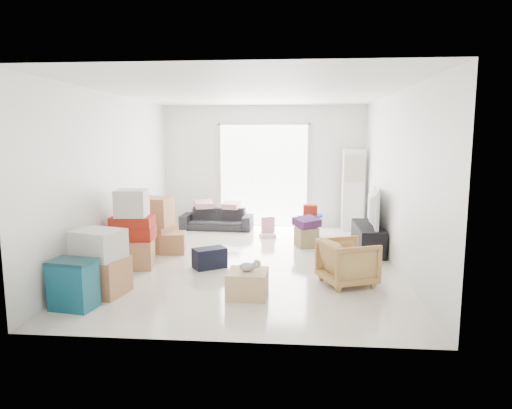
{
  "coord_description": "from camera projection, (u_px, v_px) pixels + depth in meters",
  "views": [
    {
      "loc": [
        0.67,
        -7.23,
        2.02
      ],
      "look_at": [
        0.06,
        0.2,
        0.9
      ],
      "focal_mm": 32.0,
      "sensor_mm": 36.0,
      "label": 1
    }
  ],
  "objects": [
    {
      "name": "room_shell",
      "position": [
        251.0,
        179.0,
        7.28
      ],
      "size": [
        4.98,
        6.48,
        3.18
      ],
      "color": "silver",
      "rests_on": "ground"
    },
    {
      "name": "sliding_door",
      "position": [
        264.0,
        171.0,
        10.23
      ],
      "size": [
        2.1,
        0.04,
        2.33
      ],
      "color": "white",
      "rests_on": "room_shell"
    },
    {
      "name": "ac_tower",
      "position": [
        353.0,
        190.0,
        9.8
      ],
      "size": [
        0.45,
        0.3,
        1.75
      ],
      "primitive_type": "cube",
      "color": "white",
      "rests_on": "room_shell"
    },
    {
      "name": "tv_console",
      "position": [
        368.0,
        238.0,
        8.11
      ],
      "size": [
        0.41,
        1.38,
        0.46
      ],
      "primitive_type": "cube",
      "color": "black",
      "rests_on": "room_shell"
    },
    {
      "name": "television",
      "position": [
        368.0,
        221.0,
        8.07
      ],
      "size": [
        0.76,
        1.17,
        0.15
      ],
      "primitive_type": "imported",
      "rotation": [
        0.0,
        0.0,
        1.46
      ],
      "color": "black",
      "rests_on": "tv_console"
    },
    {
      "name": "sofa",
      "position": [
        217.0,
        215.0,
        9.98
      ],
      "size": [
        1.58,
        0.54,
        0.61
      ],
      "primitive_type": "imported",
      "rotation": [
        0.0,
        0.0,
        -0.06
      ],
      "color": "#28292E",
      "rests_on": "room_shell"
    },
    {
      "name": "pillow_left",
      "position": [
        204.0,
        198.0,
        9.98
      ],
      "size": [
        0.52,
        0.47,
        0.13
      ],
      "primitive_type": "cube",
      "rotation": [
        0.0,
        0.0,
        0.38
      ],
      "color": "#DBA0AC",
      "rests_on": "sofa"
    },
    {
      "name": "pillow_right",
      "position": [
        231.0,
        199.0,
        9.89
      ],
      "size": [
        0.39,
        0.34,
        0.11
      ],
      "primitive_type": "cube",
      "rotation": [
        0.0,
        0.0,
        -0.25
      ],
      "color": "#DBA0AC",
      "rests_on": "sofa"
    },
    {
      "name": "armchair",
      "position": [
        348.0,
        260.0,
        6.24
      ],
      "size": [
        0.83,
        0.85,
        0.69
      ],
      "primitive_type": "imported",
      "rotation": [
        0.0,
        0.0,
        1.95
      ],
      "color": "tan",
      "rests_on": "room_shell"
    },
    {
      "name": "storage_bins",
      "position": [
        73.0,
        284.0,
        5.36
      ],
      "size": [
        0.56,
        0.44,
        0.59
      ],
      "rotation": [
        0.0,
        0.0,
        -0.17
      ],
      "color": "#0F4D64",
      "rests_on": "room_shell"
    },
    {
      "name": "box_stack_a",
      "position": [
        100.0,
        264.0,
        5.85
      ],
      "size": [
        0.72,
        0.64,
        0.84
      ],
      "rotation": [
        0.0,
        0.0,
        -0.22
      ],
      "color": "#AB754D",
      "rests_on": "room_shell"
    },
    {
      "name": "box_stack_b",
      "position": [
        133.0,
        234.0,
        7.05
      ],
      "size": [
        0.7,
        0.7,
        1.21
      ],
      "rotation": [
        0.0,
        0.0,
        0.1
      ],
      "color": "#AB754D",
      "rests_on": "room_shell"
    },
    {
      "name": "box_stack_c",
      "position": [
        155.0,
        225.0,
        8.1
      ],
      "size": [
        0.77,
        0.71,
        0.95
      ],
      "rotation": [
        0.0,
        0.0,
        -0.26
      ],
      "color": "#AB754D",
      "rests_on": "room_shell"
    },
    {
      "name": "loose_box",
      "position": [
        173.0,
        243.0,
        7.97
      ],
      "size": [
        0.48,
        0.48,
        0.36
      ],
      "primitive_type": "cube",
      "rotation": [
        0.0,
        0.0,
        0.14
      ],
      "color": "#AB754D",
      "rests_on": "room_shell"
    },
    {
      "name": "duffel_bag",
      "position": [
        210.0,
        258.0,
        7.05
      ],
      "size": [
        0.57,
        0.51,
        0.31
      ],
      "primitive_type": "cube",
      "rotation": [
        0.0,
        0.0,
        0.59
      ],
      "color": "black",
      "rests_on": "room_shell"
    },
    {
      "name": "ottoman",
      "position": [
        306.0,
        237.0,
        8.39
      ],
      "size": [
        0.47,
        0.47,
        0.36
      ],
      "primitive_type": "cube",
      "rotation": [
        0.0,
        0.0,
        0.36
      ],
      "color": "#8D8852",
      "rests_on": "room_shell"
    },
    {
      "name": "blanket",
      "position": [
        307.0,
        224.0,
        8.35
      ],
      "size": [
        0.55,
        0.55,
        0.14
      ],
      "primitive_type": "cube",
      "rotation": [
        0.0,
        0.0,
        0.55
      ],
      "color": "#4A2154",
      "rests_on": "ottoman"
    },
    {
      "name": "kids_table",
      "position": [
        310.0,
        214.0,
        9.24
      ],
      "size": [
        0.52,
        0.52,
        0.65
      ],
      "rotation": [
        0.0,
        0.0,
        0.17
      ],
      "color": "#1126CC",
      "rests_on": "room_shell"
    },
    {
      "name": "toy_walker",
      "position": [
        268.0,
        231.0,
        9.24
      ],
      "size": [
        0.36,
        0.34,
        0.4
      ],
      "rotation": [
        0.0,
        0.0,
        0.3
      ],
      "color": "silver",
      "rests_on": "room_shell"
    },
    {
      "name": "wood_crate",
      "position": [
        247.0,
        284.0,
        5.79
      ],
      "size": [
        0.52,
        0.52,
        0.33
      ],
      "primitive_type": "cube",
      "rotation": [
        0.0,
        0.0,
        -0.04
      ],
      "color": "tan",
      "rests_on": "room_shell"
    },
    {
      "name": "plush_bunny",
      "position": [
        250.0,
        266.0,
        5.77
      ],
      "size": [
        0.28,
        0.16,
        0.14
      ],
      "rotation": [
        0.0,
        0.0,
        -0.0
      ],
      "color": "#B2ADA8",
      "rests_on": "wood_crate"
    }
  ]
}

